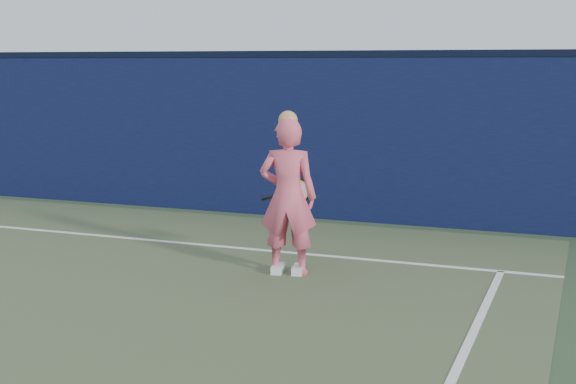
% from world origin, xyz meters
% --- Properties ---
extents(backstop_wall, '(24.00, 0.40, 2.50)m').
position_xyz_m(backstop_wall, '(0.00, 6.50, 1.25)').
color(backstop_wall, '#0C1037').
rests_on(backstop_wall, ground).
extents(wall_cap, '(24.00, 0.42, 0.10)m').
position_xyz_m(wall_cap, '(0.00, 6.50, 2.55)').
color(wall_cap, black).
rests_on(wall_cap, backstop_wall).
extents(player, '(0.73, 0.55, 1.89)m').
position_xyz_m(player, '(2.49, 3.07, 0.91)').
color(player, '#E45872').
rests_on(player, ground).
extents(racket, '(0.63, 0.17, 0.34)m').
position_xyz_m(racket, '(2.42, 3.49, 0.90)').
color(racket, black).
rests_on(racket, ground).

